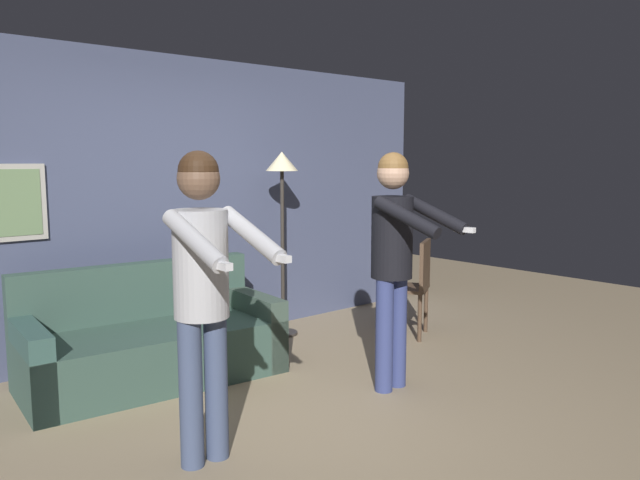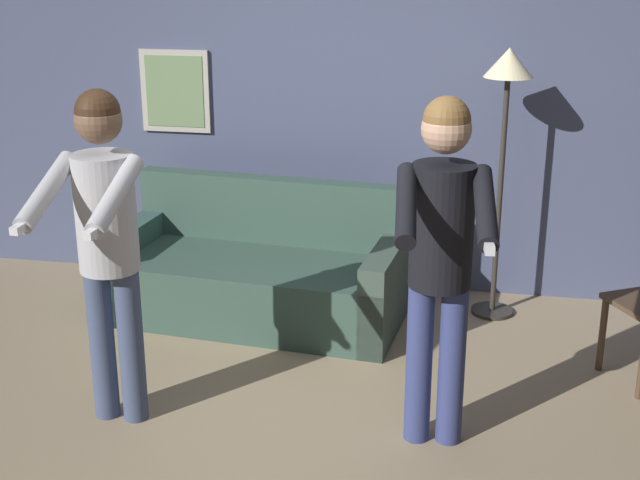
{
  "view_description": "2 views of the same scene",
  "coord_description": "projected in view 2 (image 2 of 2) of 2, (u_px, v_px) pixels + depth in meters",
  "views": [
    {
      "loc": [
        -2.56,
        -3.01,
        1.69
      ],
      "look_at": [
        -0.0,
        -0.09,
        1.19
      ],
      "focal_mm": 35.0,
      "sensor_mm": 36.0,
      "label": 1
    },
    {
      "loc": [
        0.95,
        -3.98,
        2.42
      ],
      "look_at": [
        0.2,
        -0.01,
        1.03
      ],
      "focal_mm": 50.0,
      "sensor_mm": 36.0,
      "label": 2
    }
  ],
  "objects": [
    {
      "name": "person_standing_right",
      "position": [
        441.0,
        242.0,
        4.15
      ],
      "size": [
        0.48,
        0.7,
        1.74
      ],
      "color": "navy",
      "rests_on": "ground_plane"
    },
    {
      "name": "torchiere_lamp",
      "position": [
        506.0,
        100.0,
        5.54
      ],
      "size": [
        0.31,
        0.31,
        1.76
      ],
      "color": "#332D28",
      "rests_on": "ground_plane"
    },
    {
      "name": "person_standing_left",
      "position": [
        105.0,
        228.0,
        4.36
      ],
      "size": [
        0.44,
        0.71,
        1.74
      ],
      "color": "#404E6E",
      "rests_on": "ground_plane"
    },
    {
      "name": "back_wall_assembly",
      "position": [
        346.0,
        105.0,
        6.14
      ],
      "size": [
        6.4,
        0.09,
        2.6
      ],
      "color": "#48506F",
      "rests_on": "ground_plane"
    },
    {
      "name": "ground_plane",
      "position": [
        283.0,
        423.0,
        4.65
      ],
      "size": [
        12.0,
        12.0,
        0.0
      ],
      "primitive_type": "plane",
      "color": "#9C8767"
    },
    {
      "name": "couch",
      "position": [
        258.0,
        276.0,
        5.88
      ],
      "size": [
        1.97,
        1.03,
        0.87
      ],
      "color": "#365046",
      "rests_on": "ground_plane"
    }
  ]
}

